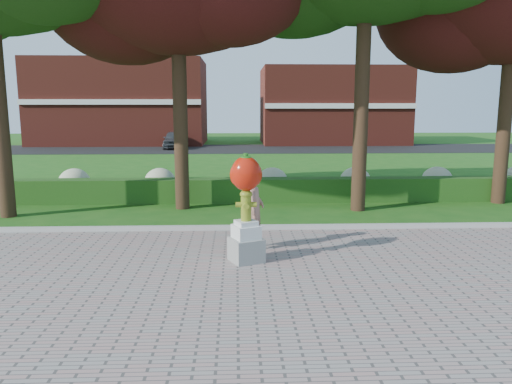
# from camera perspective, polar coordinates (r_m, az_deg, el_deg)

# --- Properties ---
(ground) EXTENTS (100.00, 100.00, 0.00)m
(ground) POSITION_cam_1_polar(r_m,az_deg,el_deg) (10.15, -0.55, -8.67)
(ground) COLOR #195214
(ground) RESTS_ON ground
(walkway) EXTENTS (40.00, 14.00, 0.04)m
(walkway) POSITION_cam_1_polar(r_m,az_deg,el_deg) (6.48, 0.59, -19.80)
(walkway) COLOR gray
(walkway) RESTS_ON ground
(curb) EXTENTS (40.00, 0.18, 0.15)m
(curb) POSITION_cam_1_polar(r_m,az_deg,el_deg) (13.01, -0.95, -4.16)
(curb) COLOR #ADADA5
(curb) RESTS_ON ground
(lawn_hedge) EXTENTS (24.00, 0.70, 0.80)m
(lawn_hedge) POSITION_cam_1_polar(r_m,az_deg,el_deg) (16.86, -1.28, 0.21)
(lawn_hedge) COLOR #154614
(lawn_hedge) RESTS_ON ground
(hydrangea_row) EXTENTS (20.10, 1.10, 0.99)m
(hydrangea_row) POSITION_cam_1_polar(r_m,az_deg,el_deg) (17.84, 0.50, 1.23)
(hydrangea_row) COLOR #BCC597
(hydrangea_row) RESTS_ON ground
(street) EXTENTS (50.00, 8.00, 0.02)m
(street) POSITION_cam_1_polar(r_m,az_deg,el_deg) (37.76, -1.85, 4.96)
(street) COLOR black
(street) RESTS_ON ground
(building_left) EXTENTS (14.00, 8.00, 7.00)m
(building_left) POSITION_cam_1_polar(r_m,az_deg,el_deg) (44.69, -15.07, 9.87)
(building_left) COLOR maroon
(building_left) RESTS_ON ground
(building_right) EXTENTS (12.00, 8.00, 6.40)m
(building_right) POSITION_cam_1_polar(r_m,az_deg,el_deg) (44.40, 8.59, 9.71)
(building_right) COLOR maroon
(building_right) RESTS_ON ground
(hydrant_sculpture) EXTENTS (0.80, 0.80, 2.24)m
(hydrant_sculpture) POSITION_cam_1_polar(r_m,az_deg,el_deg) (10.15, -1.14, -1.49)
(hydrant_sculpture) COLOR gray
(hydrant_sculpture) RESTS_ON walkway
(woman) EXTENTS (0.56, 0.72, 1.75)m
(woman) POSITION_cam_1_polar(r_m,az_deg,el_deg) (11.10, -0.17, -2.14)
(woman) COLOR tan
(woman) RESTS_ON walkway
(parked_car) EXTENTS (1.75, 3.95, 1.32)m
(parked_car) POSITION_cam_1_polar(r_m,az_deg,el_deg) (38.63, -9.33, 5.95)
(parked_car) COLOR #3F4347
(parked_car) RESTS_ON street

